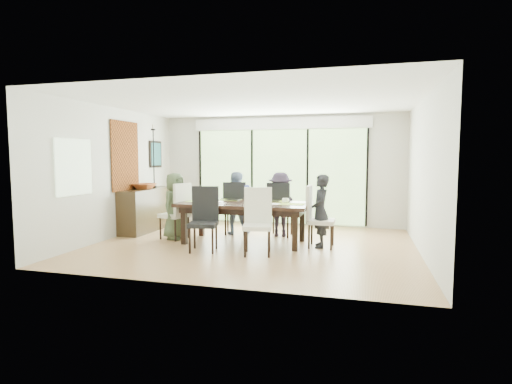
% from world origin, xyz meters
% --- Properties ---
extents(floor, '(6.00, 5.00, 0.01)m').
position_xyz_m(floor, '(0.00, 0.00, -0.01)').
color(floor, '#91613A').
rests_on(floor, ground).
extents(ceiling, '(6.00, 5.00, 0.01)m').
position_xyz_m(ceiling, '(0.00, 0.00, 2.71)').
color(ceiling, white).
rests_on(ceiling, wall_back).
extents(wall_back, '(6.00, 0.02, 2.70)m').
position_xyz_m(wall_back, '(0.00, 2.51, 1.35)').
color(wall_back, beige).
rests_on(wall_back, floor).
extents(wall_front, '(6.00, 0.02, 2.70)m').
position_xyz_m(wall_front, '(0.00, -2.51, 1.35)').
color(wall_front, beige).
rests_on(wall_front, floor).
extents(wall_left, '(0.02, 5.00, 2.70)m').
position_xyz_m(wall_left, '(-3.01, 0.00, 1.35)').
color(wall_left, silver).
rests_on(wall_left, floor).
extents(wall_right, '(0.02, 5.00, 2.70)m').
position_xyz_m(wall_right, '(3.01, 0.00, 1.35)').
color(wall_right, silver).
rests_on(wall_right, floor).
extents(glass_doors, '(4.20, 0.02, 2.30)m').
position_xyz_m(glass_doors, '(0.00, 2.47, 1.20)').
color(glass_doors, '#598C3F').
rests_on(glass_doors, wall_back).
extents(blinds_header, '(4.40, 0.06, 0.28)m').
position_xyz_m(blinds_header, '(0.00, 2.46, 2.50)').
color(blinds_header, white).
rests_on(blinds_header, wall_back).
extents(mullion_a, '(0.05, 0.04, 2.30)m').
position_xyz_m(mullion_a, '(-2.10, 2.46, 1.20)').
color(mullion_a, black).
rests_on(mullion_a, wall_back).
extents(mullion_b, '(0.05, 0.04, 2.30)m').
position_xyz_m(mullion_b, '(-0.70, 2.46, 1.20)').
color(mullion_b, black).
rests_on(mullion_b, wall_back).
extents(mullion_c, '(0.05, 0.04, 2.30)m').
position_xyz_m(mullion_c, '(0.70, 2.46, 1.20)').
color(mullion_c, black).
rests_on(mullion_c, wall_back).
extents(mullion_d, '(0.05, 0.04, 2.30)m').
position_xyz_m(mullion_d, '(2.10, 2.46, 1.20)').
color(mullion_d, black).
rests_on(mullion_d, wall_back).
extents(side_window, '(0.02, 0.90, 1.00)m').
position_xyz_m(side_window, '(-2.97, -1.20, 1.50)').
color(side_window, '#8CAD7F').
rests_on(side_window, wall_left).
extents(deck, '(6.00, 1.80, 0.10)m').
position_xyz_m(deck, '(0.00, 3.40, -0.05)').
color(deck, brown).
rests_on(deck, ground).
extents(rail_top, '(6.00, 0.08, 0.06)m').
position_xyz_m(rail_top, '(0.00, 4.20, 0.55)').
color(rail_top, '#4F3821').
rests_on(rail_top, deck).
extents(foliage_left, '(3.20, 3.20, 3.20)m').
position_xyz_m(foliage_left, '(-1.80, 5.20, 1.44)').
color(foliage_left, '#14380F').
rests_on(foliage_left, ground).
extents(foliage_mid, '(4.00, 4.00, 4.00)m').
position_xyz_m(foliage_mid, '(0.40, 5.80, 1.80)').
color(foliage_mid, '#14380F').
rests_on(foliage_mid, ground).
extents(foliage_right, '(2.80, 2.80, 2.80)m').
position_xyz_m(foliage_right, '(2.20, 5.00, 1.26)').
color(foliage_right, '#14380F').
rests_on(foliage_right, ground).
extents(foliage_far, '(3.60, 3.60, 3.60)m').
position_xyz_m(foliage_far, '(-0.60, 6.50, 1.62)').
color(foliage_far, '#14380F').
rests_on(foliage_far, ground).
extents(table_top, '(2.53, 1.16, 0.06)m').
position_xyz_m(table_top, '(-0.22, 0.18, 0.76)').
color(table_top, black).
rests_on(table_top, floor).
extents(table_apron, '(2.32, 0.95, 0.11)m').
position_xyz_m(table_apron, '(-0.22, 0.18, 0.66)').
color(table_apron, black).
rests_on(table_apron, floor).
extents(table_leg_fl, '(0.09, 0.09, 0.73)m').
position_xyz_m(table_leg_fl, '(-1.30, -0.25, 0.36)').
color(table_leg_fl, black).
rests_on(table_leg_fl, floor).
extents(table_leg_fr, '(0.09, 0.09, 0.73)m').
position_xyz_m(table_leg_fr, '(0.86, -0.25, 0.36)').
color(table_leg_fr, black).
rests_on(table_leg_fr, floor).
extents(table_leg_bl, '(0.09, 0.09, 0.73)m').
position_xyz_m(table_leg_bl, '(-1.30, 0.61, 0.36)').
color(table_leg_bl, black).
rests_on(table_leg_bl, floor).
extents(table_leg_br, '(0.09, 0.09, 0.73)m').
position_xyz_m(table_leg_br, '(0.86, 0.61, 0.36)').
color(table_leg_br, black).
rests_on(table_leg_br, floor).
extents(chair_left_end, '(0.60, 0.60, 1.16)m').
position_xyz_m(chair_left_end, '(-1.72, 0.18, 0.58)').
color(chair_left_end, silver).
rests_on(chair_left_end, floor).
extents(chair_right_end, '(0.49, 0.49, 1.16)m').
position_xyz_m(chair_right_end, '(1.28, 0.18, 0.58)').
color(chair_right_end, silver).
rests_on(chair_right_end, floor).
extents(chair_far_left, '(0.57, 0.57, 1.16)m').
position_xyz_m(chair_far_left, '(-0.67, 1.03, 0.58)').
color(chair_far_left, black).
rests_on(chair_far_left, floor).
extents(chair_far_right, '(0.49, 0.49, 1.16)m').
position_xyz_m(chair_far_right, '(0.33, 1.03, 0.58)').
color(chair_far_right, black).
rests_on(chair_far_right, floor).
extents(chair_near_left, '(0.57, 0.57, 1.16)m').
position_xyz_m(chair_near_left, '(-0.72, -0.69, 0.58)').
color(chair_near_left, black).
rests_on(chair_near_left, floor).
extents(chair_near_right, '(0.58, 0.58, 1.16)m').
position_xyz_m(chair_near_right, '(0.28, -0.69, 0.58)').
color(chair_near_right, white).
rests_on(chair_near_right, floor).
extents(person_left_end, '(0.50, 0.69, 1.36)m').
position_xyz_m(person_left_end, '(-1.70, 0.18, 0.68)').
color(person_left_end, '#455337').
rests_on(person_left_end, floor).
extents(person_right_end, '(0.49, 0.69, 1.36)m').
position_xyz_m(person_right_end, '(1.26, 0.18, 0.68)').
color(person_right_end, black).
rests_on(person_right_end, floor).
extents(person_far_left, '(0.70, 0.50, 1.36)m').
position_xyz_m(person_far_left, '(-0.67, 1.01, 0.68)').
color(person_far_left, '#7387A7').
rests_on(person_far_left, floor).
extents(person_far_right, '(0.69, 0.49, 1.36)m').
position_xyz_m(person_far_right, '(0.33, 1.01, 0.68)').
color(person_far_right, '#251D2C').
rests_on(person_far_right, floor).
extents(placemat_left, '(0.46, 0.34, 0.01)m').
position_xyz_m(placemat_left, '(-1.17, 0.18, 0.79)').
color(placemat_left, '#7AA33A').
rests_on(placemat_left, table_top).
extents(placemat_right, '(0.46, 0.34, 0.01)m').
position_xyz_m(placemat_right, '(0.73, 0.18, 0.79)').
color(placemat_right, '#A9C646').
rests_on(placemat_right, table_top).
extents(placemat_far_l, '(0.46, 0.34, 0.01)m').
position_xyz_m(placemat_far_l, '(-0.67, 0.58, 0.79)').
color(placemat_far_l, olive).
rests_on(placemat_far_l, table_top).
extents(placemat_far_r, '(0.46, 0.34, 0.01)m').
position_xyz_m(placemat_far_r, '(0.33, 0.58, 0.79)').
color(placemat_far_r, '#A5BB42').
rests_on(placemat_far_r, table_top).
extents(placemat_paper, '(0.46, 0.34, 0.01)m').
position_xyz_m(placemat_paper, '(-0.77, -0.12, 0.79)').
color(placemat_paper, white).
rests_on(placemat_paper, table_top).
extents(tablet_far_l, '(0.27, 0.19, 0.01)m').
position_xyz_m(tablet_far_l, '(-0.57, 0.53, 0.80)').
color(tablet_far_l, black).
rests_on(tablet_far_l, table_top).
extents(tablet_far_r, '(0.25, 0.18, 0.01)m').
position_xyz_m(tablet_far_r, '(0.28, 0.53, 0.80)').
color(tablet_far_r, black).
rests_on(tablet_far_r, table_top).
extents(papers, '(0.32, 0.23, 0.00)m').
position_xyz_m(papers, '(0.48, 0.13, 0.79)').
color(papers, white).
rests_on(papers, table_top).
extents(platter_base, '(0.27, 0.27, 0.03)m').
position_xyz_m(platter_base, '(-0.77, -0.12, 0.81)').
color(platter_base, white).
rests_on(platter_base, table_top).
extents(platter_snacks, '(0.21, 0.21, 0.01)m').
position_xyz_m(platter_snacks, '(-0.77, -0.12, 0.83)').
color(platter_snacks, orange).
rests_on(platter_snacks, table_top).
extents(vase, '(0.08, 0.08, 0.13)m').
position_xyz_m(vase, '(-0.17, 0.23, 0.85)').
color(vase, silver).
rests_on(vase, table_top).
extents(hyacinth_stems, '(0.04, 0.04, 0.17)m').
position_xyz_m(hyacinth_stems, '(-0.17, 0.23, 0.98)').
color(hyacinth_stems, '#337226').
rests_on(hyacinth_stems, table_top).
extents(hyacinth_blooms, '(0.12, 0.12, 0.12)m').
position_xyz_m(hyacinth_blooms, '(-0.17, 0.23, 1.09)').
color(hyacinth_blooms, '#5061C8').
rests_on(hyacinth_blooms, table_top).
extents(laptop, '(0.41, 0.37, 0.03)m').
position_xyz_m(laptop, '(-1.07, 0.08, 0.80)').
color(laptop, silver).
rests_on(laptop, table_top).
extents(cup_a, '(0.15, 0.15, 0.10)m').
position_xyz_m(cup_a, '(-0.92, 0.33, 0.84)').
color(cup_a, white).
rests_on(cup_a, table_top).
extents(cup_b, '(0.15, 0.15, 0.10)m').
position_xyz_m(cup_b, '(-0.07, 0.08, 0.84)').
color(cup_b, white).
rests_on(cup_b, table_top).
extents(cup_c, '(0.18, 0.18, 0.10)m').
position_xyz_m(cup_c, '(0.58, 0.28, 0.84)').
color(cup_c, white).
rests_on(cup_c, table_top).
extents(book, '(0.22, 0.27, 0.02)m').
position_xyz_m(book, '(0.03, 0.23, 0.80)').
color(book, white).
rests_on(book, table_top).
extents(sideboard, '(0.48, 1.71, 0.96)m').
position_xyz_m(sideboard, '(-2.76, 0.89, 0.48)').
color(sideboard, black).
rests_on(sideboard, floor).
extents(bowl, '(0.51, 0.51, 0.12)m').
position_xyz_m(bowl, '(-2.76, 0.79, 1.02)').
color(bowl, brown).
rests_on(bowl, sideboard).
extents(candlestick_base, '(0.11, 0.11, 0.04)m').
position_xyz_m(candlestick_base, '(-2.76, 1.24, 0.98)').
color(candlestick_base, black).
rests_on(candlestick_base, sideboard).
extents(candlestick_shaft, '(0.03, 0.03, 1.34)m').
position_xyz_m(candlestick_shaft, '(-2.76, 1.24, 1.66)').
color(candlestick_shaft, black).
rests_on(candlestick_shaft, sideboard).
extents(candlestick_pan, '(0.11, 0.11, 0.03)m').
position_xyz_m(candlestick_pan, '(-2.76, 1.24, 2.32)').
color(candlestick_pan, black).
rests_on(candlestick_pan, sideboard).
extents(candle, '(0.04, 0.04, 0.11)m').
position_xyz_m(candle, '(-2.76, 1.24, 2.38)').
color(candle, silver).
rests_on(candle, sideboard).
extents(tapestry, '(0.02, 1.00, 1.50)m').
position_xyz_m(tapestry, '(-2.97, 0.40, 1.70)').
color(tapestry, '#8A3E14').
rests_on(tapestry, wall_left).
extents(art_frame, '(0.03, 0.55, 0.65)m').
position_xyz_m(art_frame, '(-2.97, 1.70, 1.75)').
color(art_frame, black).
rests_on(art_frame, wall_left).
extents(art_canvas, '(0.01, 0.45, 0.55)m').
position_xyz_m(art_canvas, '(-2.95, 1.70, 1.75)').
color(art_canvas, '#1A4C53').
rests_on(art_canvas, wall_left).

